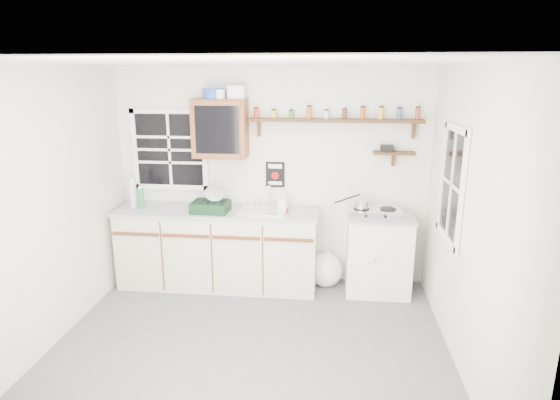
{
  "coord_description": "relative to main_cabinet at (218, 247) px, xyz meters",
  "views": [
    {
      "loc": [
        0.69,
        -3.7,
        2.41
      ],
      "look_at": [
        0.22,
        0.55,
        1.26
      ],
      "focal_mm": 30.0,
      "sensor_mm": 36.0,
      "label": 1
    }
  ],
  "objects": [
    {
      "name": "soap_bottle",
      "position": [
        0.75,
        0.08,
        0.56
      ],
      "size": [
        0.12,
        0.12,
        0.21
      ],
      "primitive_type": "imported",
      "rotation": [
        0.0,
        0.0,
        -0.32
      ],
      "color": "silver",
      "rests_on": "main_cabinet"
    },
    {
      "name": "hotplate",
      "position": [
        1.77,
        0.01,
        0.49
      ],
      "size": [
        0.6,
        0.35,
        0.08
      ],
      "rotation": [
        0.0,
        0.0,
        0.07
      ],
      "color": "silver",
      "rests_on": "right_cabinet"
    },
    {
      "name": "window_back",
      "position": [
        -0.62,
        0.29,
        1.09
      ],
      "size": [
        0.93,
        0.03,
        0.98
      ],
      "color": "black",
      "rests_on": "wall_back"
    },
    {
      "name": "right_cabinet",
      "position": [
        1.83,
        0.03,
        -0.01
      ],
      "size": [
        0.73,
        0.57,
        0.91
      ],
      "color": "silver",
      "rests_on": "floor"
    },
    {
      "name": "window_right",
      "position": [
        2.37,
        -0.75,
        0.99
      ],
      "size": [
        0.03,
        0.78,
        1.08
      ],
      "color": "black",
      "rests_on": "wall_back"
    },
    {
      "name": "sink",
      "position": [
        0.54,
        0.01,
        0.47
      ],
      "size": [
        0.52,
        0.44,
        0.29
      ],
      "color": "silver",
      "rests_on": "main_cabinet"
    },
    {
      "name": "main_cabinet",
      "position": [
        0.0,
        0.0,
        0.0
      ],
      "size": [
        2.31,
        0.63,
        0.92
      ],
      "color": "#BAB49A",
      "rests_on": "floor"
    },
    {
      "name": "water_bottles",
      "position": [
        -0.94,
        -0.02,
        0.6
      ],
      "size": [
        0.17,
        0.09,
        0.34
      ],
      "color": "#ADBDCA",
      "rests_on": "main_cabinet"
    },
    {
      "name": "upper_cabinet_clutter",
      "position": [
        0.07,
        0.14,
        1.75
      ],
      "size": [
        0.47,
        0.24,
        0.14
      ],
      "color": "#1A45AC",
      "rests_on": "upper_cabinet"
    },
    {
      "name": "trash_bag",
      "position": [
        1.25,
        0.1,
        -0.26
      ],
      "size": [
        0.4,
        0.37,
        0.46
      ],
      "color": "white",
      "rests_on": "floor"
    },
    {
      "name": "upper_cabinet",
      "position": [
        0.03,
        0.14,
        1.36
      ],
      "size": [
        0.6,
        0.32,
        0.65
      ],
      "color": "brown",
      "rests_on": "wall_back"
    },
    {
      "name": "rag",
      "position": [
        0.75,
        -0.0,
        0.47
      ],
      "size": [
        0.15,
        0.13,
        0.02
      ],
      "primitive_type": "cube",
      "rotation": [
        0.0,
        0.0,
        0.09
      ],
      "color": "maroon",
      "rests_on": "main_cabinet"
    },
    {
      "name": "dish_rack",
      "position": [
        -0.03,
        -0.09,
        0.56
      ],
      "size": [
        0.42,
        0.32,
        0.3
      ],
      "rotation": [
        0.0,
        0.0,
        -0.06
      ],
      "color": "black",
      "rests_on": "main_cabinet"
    },
    {
      "name": "saucepan",
      "position": [
        1.62,
        0.01,
        0.57
      ],
      "size": [
        0.38,
        0.23,
        0.17
      ],
      "rotation": [
        0.0,
        0.0,
        -0.42
      ],
      "color": "silver",
      "rests_on": "hotplate"
    },
    {
      "name": "spice_shelf",
      "position": [
        1.32,
        0.21,
        1.47
      ],
      "size": [
        1.91,
        0.18,
        0.35
      ],
      "color": "#321E0D",
      "rests_on": "wall_back"
    },
    {
      "name": "warning_sign",
      "position": [
        0.63,
        0.29,
        0.82
      ],
      "size": [
        0.22,
        0.02,
        0.3
      ],
      "color": "black",
      "rests_on": "wall_back"
    },
    {
      "name": "room",
      "position": [
        0.58,
        -1.3,
        0.79
      ],
      "size": [
        3.64,
        3.24,
        2.54
      ],
      "color": "#505153",
      "rests_on": "ground"
    },
    {
      "name": "secondary_shelf",
      "position": [
        1.94,
        0.22,
        1.12
      ],
      "size": [
        0.45,
        0.16,
        0.24
      ],
      "color": "#321E0D",
      "rests_on": "wall_back"
    }
  ]
}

